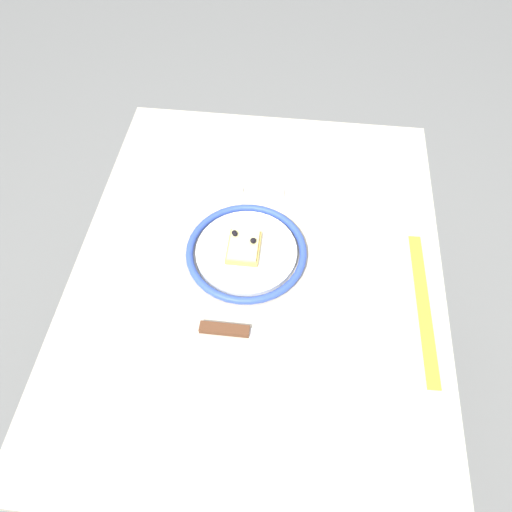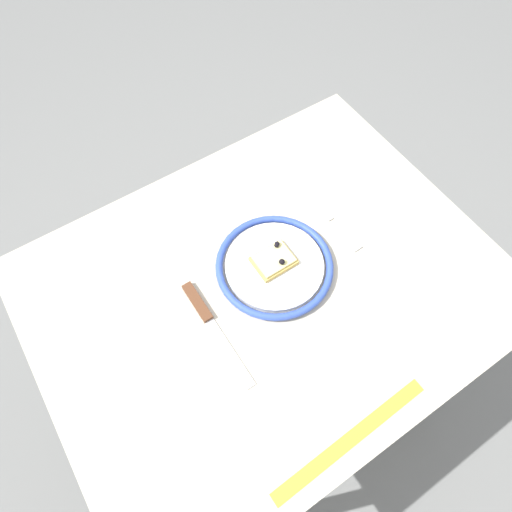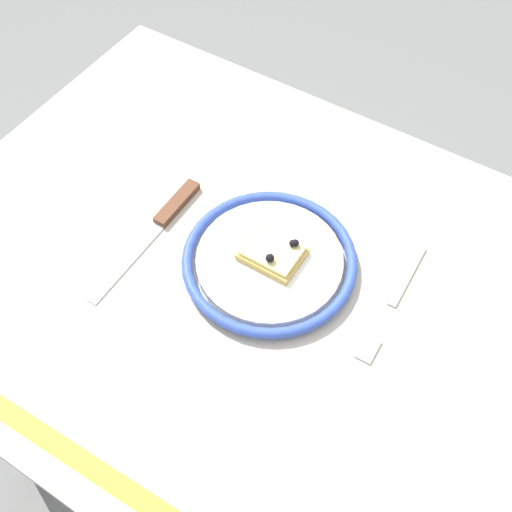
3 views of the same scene
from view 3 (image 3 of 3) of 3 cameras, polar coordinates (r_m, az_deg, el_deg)
name	(u,v)px [view 3 (image 3 of 3)]	position (r m, az deg, el deg)	size (l,w,h in m)	color
ground_plane	(247,445)	(1.55, -0.85, -17.09)	(6.00, 6.00, 0.00)	slate
dining_table	(241,307)	(0.94, -1.35, -4.77)	(0.92, 0.72, 0.77)	#BCB29E
plate	(269,261)	(0.84, 1.25, -0.43)	(0.24, 0.24, 0.02)	white
pizza_slice_near	(273,252)	(0.83, 1.58, 0.33)	(0.08, 0.06, 0.03)	tan
knife	(164,218)	(0.90, -8.52, 3.45)	(0.02, 0.24, 0.01)	silver
fork	(393,302)	(0.84, 12.55, -4.13)	(0.02, 0.20, 0.00)	silver
measuring_tape	(57,445)	(0.78, -17.89, -16.23)	(0.32, 0.02, 0.00)	yellow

